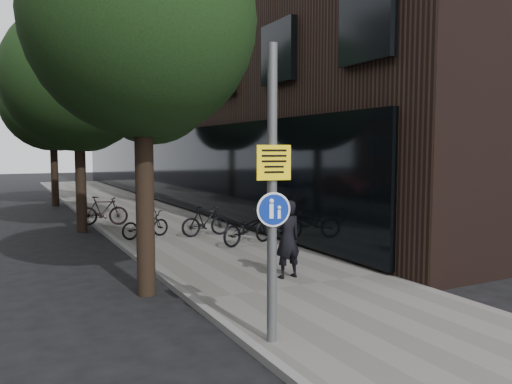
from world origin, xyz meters
TOP-DOWN VIEW (x-y plane):
  - ground at (0.00, 0.00)m, footprint 120.00×120.00m
  - sidewalk at (0.25, 10.00)m, footprint 4.50×60.00m
  - curb_edge at (-2.00, 10.00)m, footprint 0.15×60.00m
  - building_right_dark_brick at (8.50, 22.00)m, footprint 12.00×40.00m
  - street_tree_near at (-2.53, 4.64)m, footprint 4.40×4.40m
  - street_tree_mid at (-2.53, 13.14)m, footprint 5.00×5.00m
  - street_tree_far at (-2.53, 22.14)m, footprint 5.00×5.00m
  - signpost at (-1.71, 1.00)m, footprint 0.48×0.14m
  - pedestrian at (0.33, 3.95)m, footprint 0.63×0.43m
  - parked_bike_facade_near at (1.24, 7.69)m, footprint 1.98×1.15m
  - parked_bike_facade_far at (0.68, 9.59)m, footprint 1.61×0.46m
  - parked_bike_curb_near at (-1.11, 10.17)m, footprint 1.71×0.99m
  - parked_bike_curb_far at (-1.80, 13.43)m, footprint 1.83×1.07m

SIDE VIEW (x-z plane):
  - ground at x=0.00m, z-range 0.00..0.00m
  - sidewalk at x=0.25m, z-range 0.00..0.12m
  - curb_edge at x=-2.00m, z-range 0.00..0.13m
  - parked_bike_curb_near at x=-1.11m, z-range 0.12..0.97m
  - parked_bike_facade_far at x=0.68m, z-range 0.12..1.09m
  - parked_bike_facade_near at x=1.24m, z-range 0.12..1.10m
  - parked_bike_curb_far at x=-1.80m, z-range 0.12..1.18m
  - pedestrian at x=0.33m, z-range 0.12..1.80m
  - signpost at x=-1.71m, z-range 0.14..4.36m
  - street_tree_near at x=-2.53m, z-range 1.36..8.86m
  - street_tree_mid at x=-2.53m, z-range 1.21..9.01m
  - street_tree_far at x=-2.53m, z-range 1.21..9.01m
  - building_right_dark_brick at x=8.50m, z-range 0.00..18.00m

